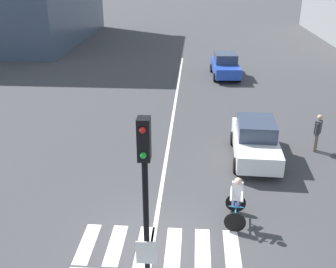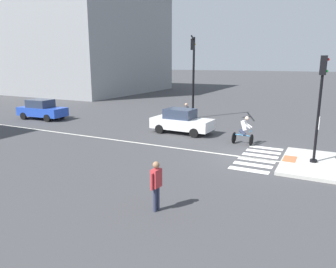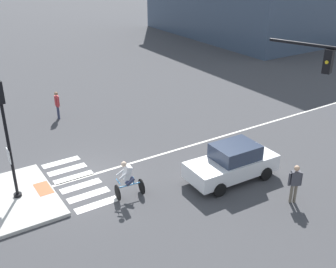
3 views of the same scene
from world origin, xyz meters
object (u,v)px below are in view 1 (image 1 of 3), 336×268
at_px(car_white_eastbound_mid, 255,140).
at_px(cyclist, 236,199).
at_px(pedestrian_waiting_far_side, 318,130).
at_px(signal_pole, 146,209).
at_px(car_blue_eastbound_distant, 225,65).

relative_size(car_white_eastbound_mid, cyclist, 2.47).
xyz_separation_m(cyclist, pedestrian_waiting_far_side, (3.89, 5.37, 0.11)).
height_order(signal_pole, car_blue_eastbound_distant, signal_pole).
bearing_deg(cyclist, signal_pole, -120.49).
height_order(car_white_eastbound_mid, pedestrian_waiting_far_side, pedestrian_waiting_far_side).
bearing_deg(pedestrian_waiting_far_side, cyclist, -125.90).
relative_size(car_white_eastbound_mid, car_blue_eastbound_distant, 0.99).
bearing_deg(car_blue_eastbound_distant, signal_pole, -98.17).
bearing_deg(pedestrian_waiting_far_side, car_white_eastbound_mid, -162.50).
bearing_deg(car_white_eastbound_mid, pedestrian_waiting_far_side, 17.50).
distance_m(car_white_eastbound_mid, pedestrian_waiting_far_side, 2.86).
distance_m(car_white_eastbound_mid, car_blue_eastbound_distant, 12.62).
bearing_deg(car_white_eastbound_mid, car_blue_eastbound_distant, 91.97).
relative_size(car_blue_eastbound_distant, cyclist, 2.50).
bearing_deg(signal_pole, car_blue_eastbound_distant, 81.83).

